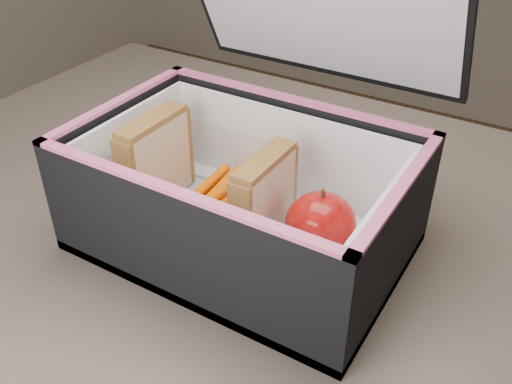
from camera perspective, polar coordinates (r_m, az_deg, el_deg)
kitchen_table at (r=0.67m, az=4.65°, el=-12.07°), size 1.20×0.80×0.75m
lunch_bag at (r=0.58m, az=-1.07°, el=0.68°), size 0.33×0.32×0.32m
plastic_tub at (r=0.61m, az=-4.82°, el=0.16°), size 0.18×0.13×0.08m
sandwich_left at (r=0.64m, az=-9.98°, el=3.20°), size 0.03×0.09×0.10m
sandwich_right at (r=0.57m, az=0.82°, el=-0.72°), size 0.02×0.09×0.10m
carrot_sticks at (r=0.63m, az=-4.42°, el=-0.69°), size 0.05×0.15×0.03m
paper_napkin at (r=0.59m, az=6.93°, el=-5.74°), size 0.08×0.08×0.01m
red_apple at (r=0.56m, az=6.49°, el=-3.21°), size 0.08×0.08×0.07m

